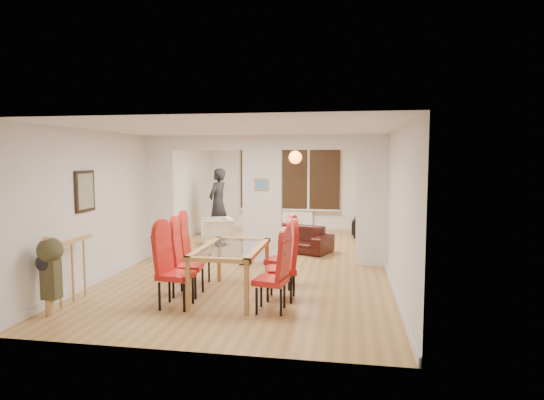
% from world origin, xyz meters
% --- Properties ---
extents(floor, '(5.00, 9.00, 0.01)m').
position_xyz_m(floor, '(0.00, 0.00, 0.00)').
color(floor, '#AF8146').
rests_on(floor, ground).
extents(room_walls, '(5.00, 9.00, 2.60)m').
position_xyz_m(room_walls, '(0.00, 0.00, 1.30)').
color(room_walls, silver).
rests_on(room_walls, floor).
extents(divider_wall, '(5.00, 0.18, 2.60)m').
position_xyz_m(divider_wall, '(0.00, 0.00, 1.30)').
color(divider_wall, white).
rests_on(divider_wall, floor).
extents(bay_window_blinds, '(3.00, 0.08, 1.80)m').
position_xyz_m(bay_window_blinds, '(0.00, 4.44, 1.50)').
color(bay_window_blinds, black).
rests_on(bay_window_blinds, room_walls).
extents(radiator, '(1.40, 0.08, 0.50)m').
position_xyz_m(radiator, '(0.00, 4.40, 0.30)').
color(radiator, white).
rests_on(radiator, floor).
extents(pendant_light, '(0.36, 0.36, 0.36)m').
position_xyz_m(pendant_light, '(0.30, 3.30, 2.15)').
color(pendant_light, orange).
rests_on(pendant_light, room_walls).
extents(stair_newel, '(0.40, 1.20, 1.10)m').
position_xyz_m(stair_newel, '(-2.25, -3.20, 0.55)').
color(stair_newel, tan).
rests_on(stair_newel, floor).
extents(wall_poster, '(0.04, 0.52, 0.67)m').
position_xyz_m(wall_poster, '(-2.47, -2.40, 1.60)').
color(wall_poster, gray).
rests_on(wall_poster, room_walls).
extents(pillar_photo, '(0.30, 0.03, 0.25)m').
position_xyz_m(pillar_photo, '(0.00, -0.10, 1.60)').
color(pillar_photo, '#4C8CD8').
rests_on(pillar_photo, divider_wall).
extents(dining_table, '(0.94, 1.67, 0.78)m').
position_xyz_m(dining_table, '(-0.02, -2.47, 0.39)').
color(dining_table, '#AA7A3E').
rests_on(dining_table, floor).
extents(dining_chair_la, '(0.50, 0.50, 1.10)m').
position_xyz_m(dining_chair_la, '(-0.67, -3.08, 0.55)').
color(dining_chair_la, '#B31812').
rests_on(dining_chair_la, floor).
extents(dining_chair_lb, '(0.48, 0.48, 1.08)m').
position_xyz_m(dining_chair_lb, '(-0.70, -2.52, 0.54)').
color(dining_chair_lb, '#B31812').
rests_on(dining_chair_lb, floor).
extents(dining_chair_lc, '(0.47, 0.47, 1.09)m').
position_xyz_m(dining_chair_lc, '(-0.79, -1.92, 0.55)').
color(dining_chair_lc, '#B31812').
rests_on(dining_chair_lc, floor).
extents(dining_chair_ra, '(0.49, 0.49, 1.04)m').
position_xyz_m(dining_chair_ra, '(0.69, -3.04, 0.52)').
color(dining_chair_ra, '#B31812').
rests_on(dining_chair_ra, floor).
extents(dining_chair_rb, '(0.52, 0.52, 1.07)m').
position_xyz_m(dining_chair_rb, '(0.76, -2.48, 0.54)').
color(dining_chair_rb, '#B31812').
rests_on(dining_chair_rb, floor).
extents(dining_chair_rc, '(0.51, 0.51, 1.06)m').
position_xyz_m(dining_chair_rc, '(0.65, -1.84, 0.53)').
color(dining_chair_rc, '#B31812').
rests_on(dining_chair_rc, floor).
extents(sofa, '(2.12, 1.47, 0.58)m').
position_xyz_m(sofa, '(0.40, 1.21, 0.29)').
color(sofa, black).
rests_on(sofa, floor).
extents(armchair, '(0.97, 0.98, 0.68)m').
position_xyz_m(armchair, '(-1.43, 1.55, 0.34)').
color(armchair, beige).
rests_on(armchair, floor).
extents(person, '(0.76, 0.60, 1.85)m').
position_xyz_m(person, '(-1.74, 2.72, 0.93)').
color(person, black).
rests_on(person, floor).
extents(television, '(0.87, 0.14, 0.50)m').
position_xyz_m(television, '(1.86, 3.39, 0.25)').
color(television, black).
rests_on(television, floor).
extents(coffee_table, '(1.14, 0.71, 0.24)m').
position_xyz_m(coffee_table, '(0.52, 2.67, 0.12)').
color(coffee_table, '#311E11').
rests_on(coffee_table, floor).
extents(bottle, '(0.07, 0.07, 0.30)m').
position_xyz_m(bottle, '(0.28, 2.75, 0.39)').
color(bottle, '#143F19').
rests_on(bottle, coffee_table).
extents(bowl, '(0.24, 0.24, 0.06)m').
position_xyz_m(bowl, '(0.46, 2.72, 0.27)').
color(bowl, '#311E11').
rests_on(bowl, coffee_table).
extents(shoes, '(0.22, 0.23, 0.09)m').
position_xyz_m(shoes, '(-0.28, -0.33, 0.05)').
color(shoes, black).
rests_on(shoes, floor).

